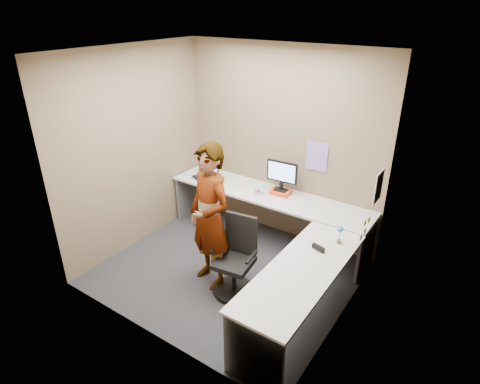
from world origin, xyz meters
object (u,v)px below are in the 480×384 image
Objects in this scene: monitor at (282,173)px; person at (210,218)px; desk at (273,230)px; office_chair at (236,263)px.

monitor is 0.25× the size of person.
desk is 0.86m from person.
monitor is 1.36m from person.
desk is at bearing -71.12° from monitor.
person is (-0.35, -0.03, 0.51)m from office_chair.
monitor is (-0.29, 0.70, 0.44)m from desk.
monitor is at bearing 98.68° from person.
desk is 1.67× the size of person.
person is (-0.49, -0.63, 0.31)m from desk.
person is at bearing 177.18° from office_chair.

